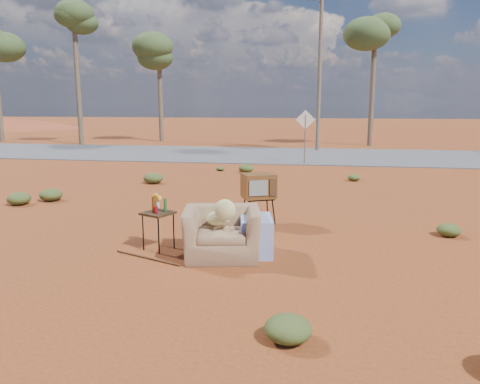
# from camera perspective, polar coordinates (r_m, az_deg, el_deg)

# --- Properties ---
(ground) EXTENTS (140.00, 140.00, 0.00)m
(ground) POSITION_cam_1_polar(r_m,az_deg,el_deg) (7.89, -5.91, -7.50)
(ground) COLOR #8F3A1C
(ground) RESTS_ON ground
(highway) EXTENTS (140.00, 7.00, 0.04)m
(highway) POSITION_cam_1_polar(r_m,az_deg,el_deg) (22.44, 4.23, 4.53)
(highway) COLOR #565659
(highway) RESTS_ON ground
(armchair) EXTENTS (1.53, 1.16, 1.07)m
(armchair) POSITION_cam_1_polar(r_m,az_deg,el_deg) (7.61, -1.43, -4.20)
(armchair) COLOR #866549
(armchair) RESTS_ON ground
(tv_unit) EXTENTS (0.80, 0.73, 1.04)m
(tv_unit) POSITION_cam_1_polar(r_m,az_deg,el_deg) (9.65, 2.29, 0.67)
(tv_unit) COLOR black
(tv_unit) RESTS_ON ground
(side_table) EXTENTS (0.61, 0.61, 0.93)m
(side_table) POSITION_cam_1_polar(r_m,az_deg,el_deg) (8.05, -10.01, -2.21)
(side_table) COLOR #352413
(side_table) RESTS_ON ground
(rusty_bar) EXTENTS (1.24, 0.54, 0.04)m
(rusty_bar) POSITION_cam_1_polar(r_m,az_deg,el_deg) (7.74, -11.26, -7.88)
(rusty_bar) COLOR #4B2814
(rusty_bar) RESTS_ON ground
(road_sign) EXTENTS (0.78, 0.06, 2.19)m
(road_sign) POSITION_cam_1_polar(r_m,az_deg,el_deg) (19.24, 7.96, 7.84)
(road_sign) COLOR brown
(road_sign) RESTS_ON ground
(eucalyptus_left) EXTENTS (3.20, 3.20, 8.10)m
(eucalyptus_left) POSITION_cam_1_polar(r_m,az_deg,el_deg) (30.05, -19.57, 18.75)
(eucalyptus_left) COLOR brown
(eucalyptus_left) RESTS_ON ground
(eucalyptus_near_left) EXTENTS (3.20, 3.20, 6.60)m
(eucalyptus_near_left) POSITION_cam_1_polar(r_m,az_deg,el_deg) (31.02, -9.85, 16.19)
(eucalyptus_near_left) COLOR brown
(eucalyptus_near_left) RESTS_ON ground
(eucalyptus_center) EXTENTS (3.20, 3.20, 7.60)m
(eucalyptus_center) POSITION_cam_1_polar(r_m,az_deg,el_deg) (28.64, 16.16, 18.37)
(eucalyptus_center) COLOR brown
(eucalyptus_center) RESTS_ON ground
(utility_pole_center) EXTENTS (1.40, 0.20, 8.00)m
(utility_pole_center) POSITION_cam_1_polar(r_m,az_deg,el_deg) (24.77, 9.69, 14.57)
(utility_pole_center) COLOR brown
(utility_pole_center) RESTS_ON ground
(scrub_patch) EXTENTS (17.49, 8.07, 0.33)m
(scrub_patch) POSITION_cam_1_polar(r_m,az_deg,el_deg) (12.19, -4.22, -0.23)
(scrub_patch) COLOR #435224
(scrub_patch) RESTS_ON ground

